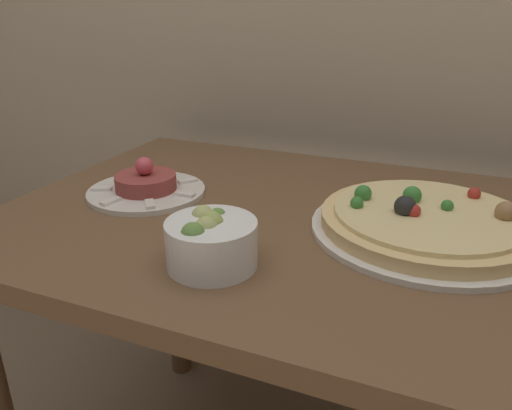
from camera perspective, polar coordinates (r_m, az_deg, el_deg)
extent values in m
cube|color=brown|center=(0.90, 5.27, -2.40)|extent=(1.08, 0.75, 0.03)
cylinder|color=brown|center=(1.50, -9.23, -7.59)|extent=(0.06, 0.06, 0.71)
cylinder|color=silver|center=(0.87, 18.82, -2.71)|extent=(0.38, 0.38, 0.01)
cylinder|color=#E5C17F|center=(0.86, 18.95, -1.76)|extent=(0.35, 0.35, 0.02)
cylinder|color=beige|center=(0.86, 19.07, -0.87)|extent=(0.30, 0.30, 0.01)
sphere|color=#387F33|center=(0.89, 17.42, 1.08)|extent=(0.03, 0.03, 0.03)
sphere|color=#997047|center=(0.87, 26.66, -0.70)|extent=(0.03, 0.03, 0.03)
sphere|color=#387F33|center=(0.88, 12.13, 1.30)|extent=(0.03, 0.03, 0.03)
sphere|color=#387F33|center=(0.84, 11.46, 0.23)|extent=(0.02, 0.02, 0.02)
sphere|color=#387F33|center=(0.87, 21.02, -0.08)|extent=(0.02, 0.02, 0.02)
sphere|color=#B22D23|center=(0.94, 23.67, 1.20)|extent=(0.02, 0.02, 0.02)
sphere|color=black|center=(0.83, 16.67, -0.17)|extent=(0.04, 0.04, 0.04)
sphere|color=#B22D23|center=(0.83, 17.57, -0.64)|extent=(0.02, 0.02, 0.02)
cylinder|color=silver|center=(1.01, -12.40, 1.50)|extent=(0.23, 0.23, 0.01)
cylinder|color=#933D38|center=(1.01, -12.49, 2.59)|extent=(0.12, 0.12, 0.03)
sphere|color=#DB4C5B|center=(1.00, -12.65, 4.37)|extent=(0.04, 0.04, 0.04)
cube|color=white|center=(0.96, -8.14, 1.25)|extent=(0.04, 0.02, 0.01)
cube|color=white|center=(1.03, -7.80, 2.77)|extent=(0.04, 0.04, 0.01)
cube|color=white|center=(1.09, -10.74, 3.53)|extent=(0.02, 0.04, 0.01)
cube|color=white|center=(1.08, -14.75, 3.12)|extent=(0.04, 0.03, 0.01)
cube|color=white|center=(1.03, -17.26, 1.80)|extent=(0.04, 0.03, 0.01)
cube|color=white|center=(0.96, -16.27, 0.41)|extent=(0.02, 0.04, 0.01)
cube|color=white|center=(0.93, -12.03, 0.12)|extent=(0.04, 0.04, 0.01)
cylinder|color=white|center=(0.72, -5.10, -4.45)|extent=(0.13, 0.13, 0.07)
sphere|color=#668E42|center=(0.74, -4.40, -1.29)|extent=(0.03, 0.03, 0.03)
sphere|color=#A3B25B|center=(0.71, -5.14, -2.13)|extent=(0.04, 0.04, 0.04)
sphere|color=#668E42|center=(0.68, -7.21, -3.35)|extent=(0.03, 0.03, 0.03)
sphere|color=#B7BC70|center=(0.73, -6.07, -1.33)|extent=(0.03, 0.03, 0.03)
sphere|color=#B7BC70|center=(0.70, -5.72, -2.63)|extent=(0.03, 0.03, 0.03)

